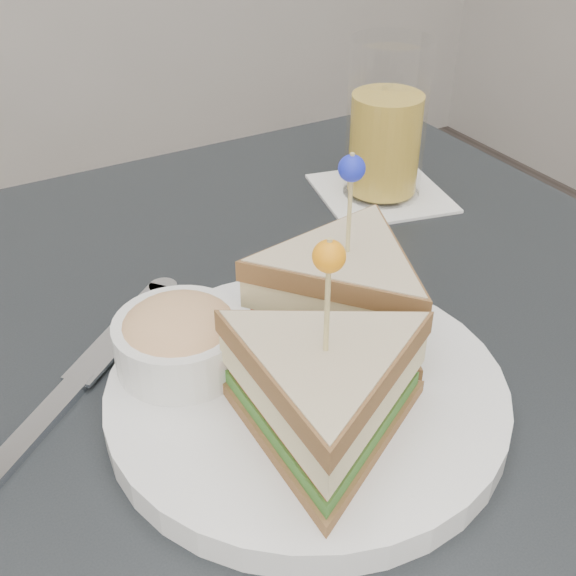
# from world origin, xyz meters

# --- Properties ---
(table) EXTENTS (0.80, 0.80, 0.75)m
(table) POSITION_xyz_m (0.00, 0.00, 0.67)
(table) COLOR black
(table) RESTS_ON ground
(plate_meal) EXTENTS (0.31, 0.29, 0.16)m
(plate_meal) POSITION_xyz_m (-0.01, -0.06, 0.79)
(plate_meal) COLOR white
(plate_meal) RESTS_ON table
(cutlery_knife) EXTENTS (0.20, 0.17, 0.01)m
(cutlery_knife) POSITION_xyz_m (-0.14, 0.04, 0.75)
(cutlery_knife) COLOR silver
(cutlery_knife) RESTS_ON table
(drink_set) EXTENTS (0.16, 0.16, 0.17)m
(drink_set) POSITION_xyz_m (0.22, 0.18, 0.82)
(drink_set) COLOR white
(drink_set) RESTS_ON table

